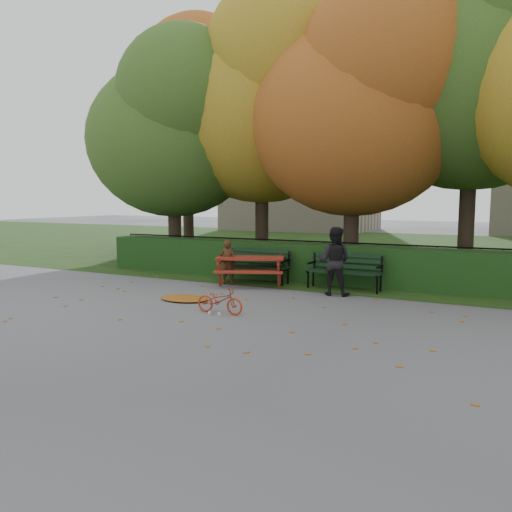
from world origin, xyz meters
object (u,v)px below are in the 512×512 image
at_px(tree_a, 177,127).
at_px(bicycle, 220,300).
at_px(child, 228,262).
at_px(tree_d, 489,57).
at_px(tree_c, 363,103).
at_px(tree_b, 269,98).
at_px(bench_left, 257,263).
at_px(bench_right, 345,268).
at_px(adult, 334,261).
at_px(picnic_table, 250,263).
at_px(tree_f, 191,112).

distance_m(tree_a, bicycle, 8.50).
relative_size(child, bicycle, 1.17).
bearing_deg(tree_d, bicycle, -120.24).
bearing_deg(tree_c, tree_d, 22.61).
distance_m(tree_a, tree_b, 3.11).
relative_size(tree_a, bench_left, 4.16).
height_order(tree_d, bench_left, tree_d).
xyz_separation_m(tree_c, tree_d, (3.04, 1.27, 1.16)).
bearing_deg(tree_b, tree_d, 4.38).
distance_m(tree_d, bicycle, 10.04).
height_order(tree_d, bench_right, tree_d).
relative_size(tree_c, adult, 5.10).
distance_m(tree_a, tree_c, 6.04).
distance_m(tree_c, picnic_table, 5.48).
bearing_deg(tree_c, child, -131.86).
bearing_deg(picnic_table, tree_f, 112.43).
bearing_deg(tree_f, tree_c, -22.35).
distance_m(tree_c, bench_right, 4.87).
distance_m(tree_d, picnic_table, 8.47).
height_order(tree_b, bicycle, tree_b).
bearing_deg(bicycle, tree_a, 41.72).
distance_m(tree_a, tree_d, 9.33).
relative_size(tree_f, child, 7.91).
bearing_deg(tree_d, tree_a, -169.67).
bearing_deg(tree_b, bench_right, -40.67).
bearing_deg(tree_b, bench_left, -69.42).
bearing_deg(bench_left, tree_f, 136.49).
bearing_deg(bench_right, tree_b, 139.33).
height_order(tree_a, bench_right, tree_a).
bearing_deg(bench_left, bench_right, 0.00).
bearing_deg(tree_a, bench_right, -16.61).
relative_size(tree_b, picnic_table, 4.20).
height_order(tree_c, picnic_table, tree_c).
relative_size(bench_right, bicycle, 1.81).
xyz_separation_m(tree_a, bench_left, (3.89, -1.88, -4.00)).
height_order(tree_a, adult, tree_a).
distance_m(child, bicycle, 3.31).
relative_size(bench_right, adult, 1.15).
xyz_separation_m(tree_b, tree_d, (6.32, 0.48, 0.58)).
distance_m(tree_b, bicycle, 8.68).
distance_m(tree_b, adult, 6.97).
relative_size(tree_a, bench_right, 4.16).
distance_m(tree_a, bench_left, 5.89).
relative_size(bench_right, child, 1.55).
distance_m(bench_right, child, 2.99).
relative_size(tree_f, adult, 5.86).
relative_size(tree_b, tree_f, 0.96).
distance_m(bench_right, bicycle, 3.87).
height_order(tree_b, picnic_table, tree_b).
distance_m(tree_c, tree_d, 3.50).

